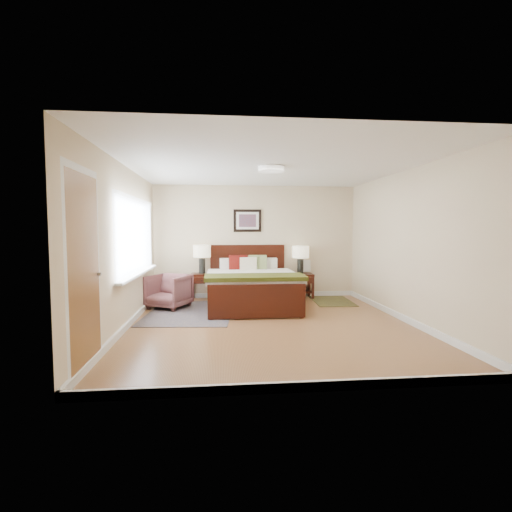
% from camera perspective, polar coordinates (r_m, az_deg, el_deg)
% --- Properties ---
extents(floor, '(5.00, 5.00, 0.00)m').
position_cam_1_polar(floor, '(6.04, 2.30, -10.49)').
color(floor, brown).
rests_on(floor, ground).
extents(back_wall, '(4.50, 0.04, 2.50)m').
position_cam_1_polar(back_wall, '(8.33, -0.05, 2.21)').
color(back_wall, beige).
rests_on(back_wall, ground).
extents(front_wall, '(4.50, 0.04, 2.50)m').
position_cam_1_polar(front_wall, '(3.40, 8.19, -0.43)').
color(front_wall, beige).
rests_on(front_wall, ground).
extents(left_wall, '(0.04, 5.00, 2.50)m').
position_cam_1_polar(left_wall, '(5.97, -19.59, 1.28)').
color(left_wall, beige).
rests_on(left_wall, ground).
extents(right_wall, '(0.04, 5.00, 2.50)m').
position_cam_1_polar(right_wall, '(6.55, 22.22, 1.43)').
color(right_wall, beige).
rests_on(right_wall, ground).
extents(ceiling, '(4.50, 5.00, 0.02)m').
position_cam_1_polar(ceiling, '(5.93, 2.37, 13.61)').
color(ceiling, white).
rests_on(ceiling, back_wall).
extents(window, '(0.11, 2.72, 1.32)m').
position_cam_1_polar(window, '(6.64, -17.71, 2.66)').
color(window, silver).
rests_on(window, left_wall).
extents(door, '(0.06, 1.00, 2.18)m').
position_cam_1_polar(door, '(4.30, -24.88, -2.22)').
color(door, silver).
rests_on(door, ground).
extents(ceil_fixture, '(0.44, 0.44, 0.08)m').
position_cam_1_polar(ceil_fixture, '(5.92, 2.37, 13.28)').
color(ceil_fixture, white).
rests_on(ceil_fixture, ceiling).
extents(bed, '(1.78, 2.16, 1.16)m').
position_cam_1_polar(bed, '(7.32, -0.70, -3.65)').
color(bed, '#381308').
rests_on(bed, ground).
extents(wall_art, '(0.62, 0.05, 0.50)m').
position_cam_1_polar(wall_art, '(8.28, -1.32, 5.45)').
color(wall_art, black).
rests_on(wall_art, back_wall).
extents(nightstand_left, '(0.48, 0.43, 0.57)m').
position_cam_1_polar(nightstand_left, '(8.12, -8.28, -3.53)').
color(nightstand_left, '#381308').
rests_on(nightstand_left, ground).
extents(nightstand_right, '(0.55, 0.41, 0.54)m').
position_cam_1_polar(nightstand_right, '(8.33, 6.84, -4.13)').
color(nightstand_right, '#381308').
rests_on(nightstand_right, ground).
extents(lamp_left, '(0.37, 0.37, 0.61)m').
position_cam_1_polar(lamp_left, '(8.08, -8.31, 0.42)').
color(lamp_left, black).
rests_on(lamp_left, nightstand_left).
extents(lamp_right, '(0.37, 0.37, 0.61)m').
position_cam_1_polar(lamp_right, '(8.27, 6.86, 0.30)').
color(lamp_right, black).
rests_on(lamp_right, nightstand_right).
extents(armchair, '(0.95, 0.96, 0.66)m').
position_cam_1_polar(armchair, '(7.40, -13.31, -5.30)').
color(armchair, brown).
rests_on(armchair, ground).
extents(rug_persian, '(1.68, 2.24, 0.01)m').
position_cam_1_polar(rug_persian, '(6.97, -10.05, -8.51)').
color(rug_persian, '#0C133D').
rests_on(rug_persian, ground).
extents(rug_navy, '(0.85, 1.22, 0.01)m').
position_cam_1_polar(rug_navy, '(8.09, 11.61, -6.79)').
color(rug_navy, black).
rests_on(rug_navy, ground).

